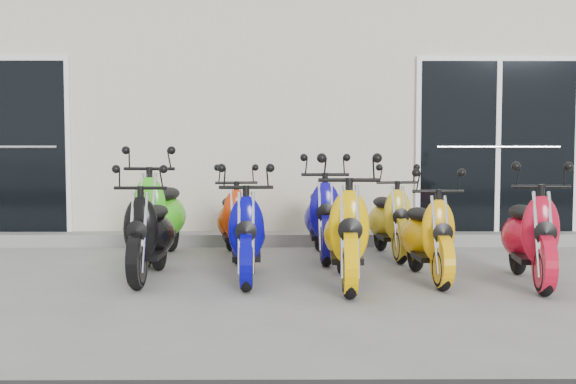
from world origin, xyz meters
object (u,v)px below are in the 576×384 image
(scooter_front_orange_b, at_px, (428,224))
(scooter_back_blue, at_px, (323,206))
(scooter_back_yellow, at_px, (390,210))
(scooter_front_red, at_px, (530,222))
(scooter_front_orange_a, at_px, (346,219))
(scooter_back_green, at_px, (159,203))
(scooter_front_black, at_px, (149,222))
(scooter_back_red, at_px, (234,210))
(scooter_front_blue, at_px, (247,222))

(scooter_front_orange_b, height_order, scooter_back_blue, scooter_back_blue)
(scooter_back_yellow, bearing_deg, scooter_front_red, -61.68)
(scooter_front_orange_a, xyz_separation_m, scooter_back_green, (-1.88, 1.46, 0.02))
(scooter_front_black, distance_m, scooter_back_red, 1.46)
(scooter_front_orange_a, bearing_deg, scooter_back_yellow, 70.66)
(scooter_back_green, relative_size, scooter_back_blue, 1.07)
(scooter_back_red, xyz_separation_m, scooter_back_yellow, (1.71, -0.00, 0.00))
(scooter_front_orange_a, height_order, scooter_back_yellow, scooter_front_orange_a)
(scooter_front_red, relative_size, scooter_back_blue, 0.96)
(scooter_back_red, distance_m, scooter_back_yellow, 1.71)
(scooter_front_blue, xyz_separation_m, scooter_back_green, (-1.00, 1.22, 0.07))
(scooter_front_blue, height_order, scooter_front_red, scooter_front_red)
(scooter_front_blue, distance_m, scooter_front_red, 2.52)
(scooter_front_orange_a, distance_m, scooter_back_red, 1.93)
(scooter_back_yellow, bearing_deg, scooter_front_blue, -143.19)
(scooter_front_red, bearing_deg, scooter_back_yellow, 129.34)
(scooter_back_green, xyz_separation_m, scooter_back_yellow, (2.50, 0.13, -0.09))
(scooter_front_black, distance_m, scooter_front_blue, 0.90)
(scooter_front_blue, xyz_separation_m, scooter_back_yellow, (1.50, 1.35, -0.02))
(scooter_front_black, bearing_deg, scooter_front_orange_b, -0.11)
(scooter_back_red, xyz_separation_m, scooter_back_blue, (0.97, -0.08, 0.06))
(scooter_back_green, bearing_deg, scooter_back_yellow, 7.54)
(scooter_front_black, relative_size, scooter_front_blue, 0.99)
(scooter_front_blue, distance_m, scooter_back_green, 1.58)
(scooter_front_orange_a, bearing_deg, scooter_back_green, 144.15)
(scooter_front_orange_b, distance_m, scooter_back_yellow, 1.35)
(scooter_front_orange_b, distance_m, scooter_back_green, 2.91)
(scooter_front_orange_a, xyz_separation_m, scooter_front_red, (1.63, 0.05, -0.04))
(scooter_back_green, height_order, scooter_back_yellow, scooter_back_green)
(scooter_front_blue, relative_size, scooter_front_orange_b, 1.04)
(scooter_front_black, relative_size, scooter_back_red, 1.03)
(scooter_back_green, distance_m, scooter_back_blue, 1.76)
(scooter_front_orange_a, distance_m, scooter_back_yellow, 1.70)
(scooter_front_blue, height_order, scooter_front_orange_a, scooter_front_orange_a)
(scooter_front_black, bearing_deg, scooter_front_orange_a, -8.29)
(scooter_front_orange_b, bearing_deg, scooter_front_blue, 176.44)
(scooter_back_yellow, bearing_deg, scooter_front_black, -157.03)
(scooter_front_blue, bearing_deg, scooter_back_green, 126.95)
(scooter_back_yellow, bearing_deg, scooter_back_blue, -179.47)
(scooter_front_orange_b, distance_m, scooter_front_red, 0.89)
(scooter_front_red, distance_m, scooter_back_blue, 2.28)
(scooter_front_orange_a, bearing_deg, scooter_front_black, 172.23)
(scooter_front_black, height_order, scooter_back_red, scooter_front_black)
(scooter_front_orange_b, xyz_separation_m, scooter_front_red, (0.87, -0.19, 0.03))
(scooter_front_red, bearing_deg, scooter_back_blue, 146.09)
(scooter_front_red, relative_size, scooter_back_green, 0.90)
(scooter_front_orange_b, distance_m, scooter_back_red, 2.29)
(scooter_front_blue, xyz_separation_m, scooter_front_red, (2.51, -0.18, 0.01))
(scooter_front_red, distance_m, scooter_back_red, 3.12)
(scooter_front_orange_a, bearing_deg, scooter_front_red, 3.67)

